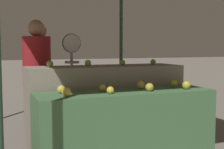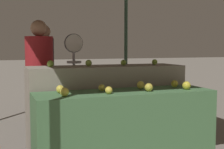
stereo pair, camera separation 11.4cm
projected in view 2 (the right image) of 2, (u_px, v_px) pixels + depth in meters
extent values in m
cylinder|color=#33513D|center=(126.00, 54.00, 6.46)|extent=(0.07, 0.07, 2.40)
cube|color=#4C7A4C|center=(125.00, 133.00, 3.26)|extent=(1.87, 0.55, 0.89)
cube|color=gray|center=(106.00, 112.00, 3.81)|extent=(1.87, 0.55, 1.12)
sphere|color=yellow|center=(64.00, 92.00, 2.88)|extent=(0.08, 0.08, 0.08)
sphere|color=yellow|center=(109.00, 90.00, 3.03)|extent=(0.07, 0.07, 0.07)
sphere|color=gold|center=(149.00, 87.00, 3.20)|extent=(0.09, 0.09, 0.09)
sphere|color=gold|center=(186.00, 85.00, 3.34)|extent=(0.09, 0.09, 0.09)
sphere|color=yellow|center=(60.00, 89.00, 3.08)|extent=(0.08, 0.08, 0.08)
sphere|color=gold|center=(102.00, 88.00, 3.23)|extent=(0.07, 0.07, 0.07)
sphere|color=yellow|center=(141.00, 85.00, 3.39)|extent=(0.09, 0.09, 0.09)
sphere|color=gold|center=(175.00, 84.00, 3.54)|extent=(0.08, 0.08, 0.08)
sphere|color=#84AD3D|center=(50.00, 64.00, 3.53)|extent=(0.08, 0.08, 0.08)
sphere|color=#8EB247|center=(89.00, 63.00, 3.67)|extent=(0.08, 0.08, 0.08)
sphere|color=#84AD3D|center=(123.00, 63.00, 3.83)|extent=(0.07, 0.07, 0.07)
sphere|color=#84AD3D|center=(155.00, 62.00, 3.97)|extent=(0.07, 0.07, 0.07)
cylinder|color=#99999E|center=(74.00, 93.00, 4.34)|extent=(0.04, 0.04, 1.42)
cylinder|color=black|center=(74.00, 43.00, 4.28)|extent=(0.26, 0.01, 0.26)
cylinder|color=silver|center=(74.00, 43.00, 4.26)|extent=(0.24, 0.02, 0.24)
cylinder|color=#99999E|center=(74.00, 57.00, 4.28)|extent=(0.01, 0.01, 0.14)
cylinder|color=#99999E|center=(74.00, 62.00, 4.28)|extent=(0.20, 0.20, 0.03)
cube|color=#2D2D38|center=(41.00, 114.00, 4.40)|extent=(0.32, 0.24, 0.80)
cylinder|color=maroon|center=(39.00, 62.00, 4.33)|extent=(0.47, 0.47, 0.69)
sphere|color=tan|center=(39.00, 28.00, 4.29)|extent=(0.23, 0.23, 0.23)
cube|color=#2D2D38|center=(45.00, 103.00, 5.27)|extent=(0.27, 0.20, 0.80)
cylinder|color=#232328|center=(44.00, 59.00, 5.20)|extent=(0.40, 0.40, 0.69)
sphere|color=tan|center=(44.00, 32.00, 5.16)|extent=(0.23, 0.23, 0.23)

